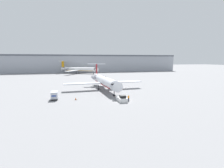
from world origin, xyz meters
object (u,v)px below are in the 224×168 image
pushback_tug (122,99)px  worker_near_tug (129,98)px  airplane_main (104,81)px  luggage_cart (54,96)px  traffic_cone_left (76,99)px  airplane_parked_far_left (78,69)px

pushback_tug → worker_near_tug: (1.92, -0.36, 0.20)m
airplane_main → luggage_cart: 22.08m
traffic_cone_left → airplane_parked_far_left: (6.73, 95.16, 3.21)m
airplane_parked_far_left → worker_near_tug: bearing=-85.7°
pushback_tug → luggage_cart: size_ratio=1.46×
luggage_cart → traffic_cone_left: (5.98, -1.88, -0.83)m
pushback_tug → luggage_cart: luggage_cart is taller
luggage_cart → airplane_parked_far_left: (12.71, 93.28, 2.38)m
luggage_cart → airplane_parked_far_left: bearing=82.2°
airplane_main → pushback_tug: size_ratio=6.75×
pushback_tug → worker_near_tug: pushback_tug is taller
pushback_tug → traffic_cone_left: size_ratio=6.16×
pushback_tug → airplane_parked_far_left: size_ratio=0.15×
airplane_parked_far_left → traffic_cone_left: bearing=-94.0°
pushback_tug → worker_near_tug: 1.97m
airplane_parked_far_left → pushback_tug: bearing=-86.8°
worker_near_tug → airplane_parked_far_left: size_ratio=0.05×
pushback_tug → airplane_main: bearing=92.3°
pushback_tug → luggage_cart: (-18.38, 6.57, 0.50)m
airplane_main → airplane_parked_far_left: (-4.88, 80.12, 0.19)m
worker_near_tug → airplane_main: bearing=97.7°
pushback_tug → worker_near_tug: size_ratio=2.73×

